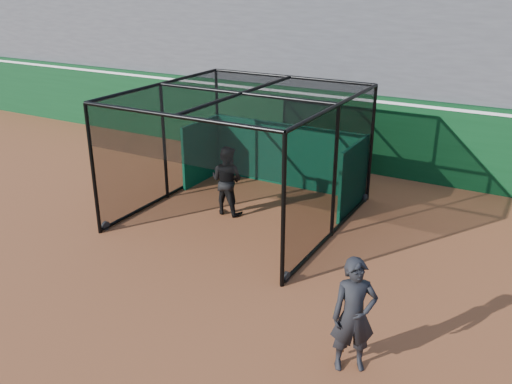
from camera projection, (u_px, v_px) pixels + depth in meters
The scene contains 6 objects.
ground at pixel (173, 276), 11.43m from camera, with size 120.00×120.00×0.00m, color brown.
outfield_wall at pixel (329, 127), 17.83m from camera, with size 50.00×0.50×2.50m.
grandstand at pixel (373, 19), 19.70m from camera, with size 50.00×7.85×8.95m.
batting_cage at pixel (243, 157), 13.80m from camera, with size 5.13×5.43×3.24m.
batter at pixel (227, 180), 14.18m from camera, with size 0.90×0.70×1.85m, color black.
on_deck_player at pixel (354, 316), 8.42m from camera, with size 0.85×0.77×1.95m.
Camera 1 is at (6.44, -7.80, 5.88)m, focal length 38.00 mm.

